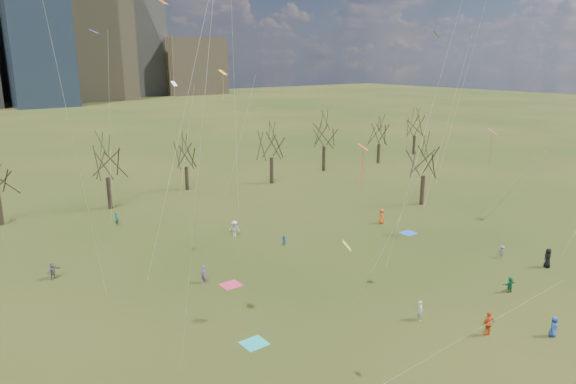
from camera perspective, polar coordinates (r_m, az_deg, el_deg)
ground at (r=39.23m, az=10.82°, el=-13.60°), size 500.00×500.00×0.00m
bare_tree_row at (r=66.61m, az=-13.15°, el=3.69°), size 113.04×29.80×9.50m
blanket_teal at (r=35.65m, az=-3.77°, el=-16.43°), size 1.60×1.50×0.03m
blanket_navy at (r=57.20m, az=13.24°, el=-4.46°), size 1.60×1.50×0.03m
blanket_crimson at (r=43.83m, az=-6.36°, el=-10.23°), size 1.60×1.50×0.03m
person_0 at (r=40.27m, az=27.43°, el=-13.14°), size 0.78×0.56×1.48m
person_1 at (r=39.17m, az=14.47°, el=-12.62°), size 0.61×0.66×1.51m
person_3 at (r=52.91m, az=22.66°, el=-6.14°), size 0.68×0.90×1.24m
person_4 at (r=38.58m, az=21.38°, el=-13.47°), size 1.09×0.63×1.74m
person_5 at (r=45.74m, az=23.43°, el=-9.41°), size 1.31×0.66×1.36m
person_6 at (r=52.26m, az=26.92°, el=-6.55°), size 1.02×1.04×1.80m
person_7 at (r=44.18m, az=-9.38°, el=-9.03°), size 0.40×0.59×1.57m
person_8 at (r=51.97m, az=-0.44°, el=-5.42°), size 0.64×0.66×1.07m
person_9 at (r=54.80m, az=-5.97°, el=-4.06°), size 1.26×1.20×1.72m
person_11 at (r=48.78m, az=-24.66°, el=-7.94°), size 1.44×1.09×1.51m
person_12 at (r=59.53m, az=10.35°, el=-2.67°), size 0.90×1.02×1.75m
person_13 at (r=61.08m, az=-18.50°, el=-2.85°), size 0.54×0.66×1.56m
kites_airborne at (r=47.36m, az=6.94°, el=9.66°), size 56.18×51.42×31.12m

